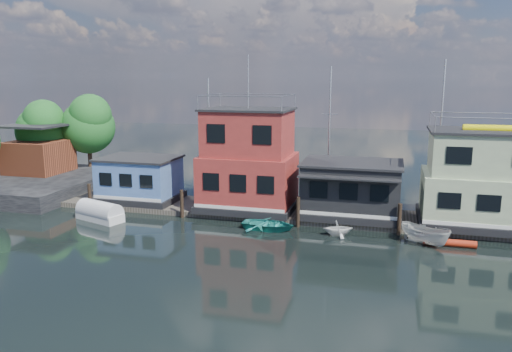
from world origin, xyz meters
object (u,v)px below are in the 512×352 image
(red_kayak, at_px, (450,243))
(houseboat_blue, at_px, (140,179))
(houseboat_red, at_px, (248,162))
(dinghy_teal, at_px, (268,224))
(houseboat_dark, at_px, (351,189))
(motorboat, at_px, (425,235))
(tarp_runabout, at_px, (100,213))
(houseboat_green, at_px, (483,180))
(dinghy_white, at_px, (338,228))

(red_kayak, bearing_deg, houseboat_blue, 170.27)
(houseboat_blue, xyz_separation_m, houseboat_red, (9.50, 0.00, 1.90))
(dinghy_teal, bearing_deg, houseboat_dark, -51.58)
(motorboat, bearing_deg, red_kayak, -49.85)
(tarp_runabout, relative_size, red_kayak, 1.29)
(houseboat_blue, bearing_deg, houseboat_red, 0.00)
(dinghy_teal, xyz_separation_m, motorboat, (10.50, -0.46, 0.29))
(houseboat_dark, relative_size, red_kayak, 2.30)
(houseboat_dark, distance_m, tarp_runabout, 18.97)
(dinghy_teal, relative_size, tarp_runabout, 0.90)
(motorboat, bearing_deg, houseboat_green, -6.16)
(houseboat_red, distance_m, houseboat_dark, 8.18)
(houseboat_blue, distance_m, tarp_runabout, 5.36)
(houseboat_blue, bearing_deg, motorboat, -11.20)
(houseboat_dark, distance_m, red_kayak, 8.20)
(houseboat_green, bearing_deg, houseboat_dark, -179.88)
(dinghy_white, xyz_separation_m, tarp_runabout, (-17.69, -1.01, 0.05))
(houseboat_red, bearing_deg, houseboat_blue, -180.00)
(houseboat_red, bearing_deg, houseboat_dark, -0.14)
(houseboat_red, xyz_separation_m, motorboat, (13.11, -4.48, -3.43))
(houseboat_dark, relative_size, dinghy_white, 3.62)
(dinghy_teal, bearing_deg, houseboat_red, 34.87)
(dinghy_teal, height_order, dinghy_white, dinghy_white)
(red_kayak, bearing_deg, houseboat_dark, 147.38)
(motorboat, height_order, red_kayak, motorboat)
(motorboat, distance_m, red_kayak, 1.58)
(houseboat_red, xyz_separation_m, dinghy_teal, (2.61, -4.02, -3.72))
(tarp_runabout, distance_m, motorboat, 23.32)
(dinghy_teal, relative_size, dinghy_white, 1.83)
(houseboat_blue, height_order, red_kayak, houseboat_blue)
(houseboat_blue, height_order, motorboat, houseboat_blue)
(dinghy_white, bearing_deg, houseboat_dark, -25.61)
(dinghy_white, xyz_separation_m, motorboat, (5.62, -0.42, 0.14))
(houseboat_red, relative_size, dinghy_teal, 3.17)
(houseboat_blue, distance_m, red_kayak, 24.59)
(houseboat_blue, relative_size, tarp_runabout, 1.54)
(houseboat_red, height_order, dinghy_white, houseboat_red)
(houseboat_red, height_order, houseboat_dark, houseboat_red)
(dinghy_white, relative_size, motorboat, 0.58)
(houseboat_red, distance_m, red_kayak, 15.74)
(tarp_runabout, bearing_deg, houseboat_red, 45.32)
(dinghy_white, bearing_deg, tarp_runabout, 74.80)
(houseboat_blue, relative_size, houseboat_green, 0.76)
(dinghy_white, bearing_deg, red_kayak, -110.74)
(houseboat_green, bearing_deg, dinghy_white, -156.91)
(houseboat_red, bearing_deg, motorboat, -18.85)
(dinghy_white, height_order, motorboat, motorboat)
(motorboat, bearing_deg, houseboat_red, 105.96)
(dinghy_white, bearing_deg, dinghy_teal, 71.13)
(houseboat_red, distance_m, tarp_runabout, 11.92)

